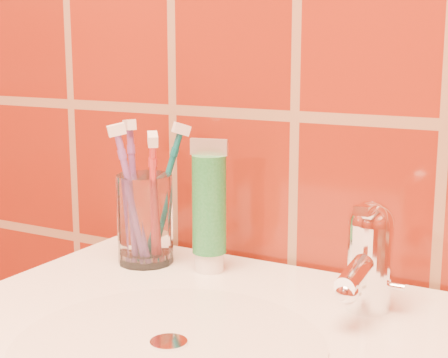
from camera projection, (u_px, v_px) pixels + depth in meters
The scene contains 7 objects.
glass_tumbler at pixel (145, 219), 0.89m from camera, with size 0.07×0.07×0.12m, color white.
toothpaste_tube at pixel (209, 210), 0.85m from camera, with size 0.05×0.04×0.17m.
faucet at pixel (369, 253), 0.73m from camera, with size 0.05×0.11×0.12m.
toothbrush_0 at pixel (132, 197), 0.87m from camera, with size 0.05×0.05×0.19m, color #7A4CA3, non-canonical shape.
toothbrush_1 at pixel (153, 201), 0.86m from camera, with size 0.05×0.06×0.18m, color red, non-canonical shape.
toothbrush_2 at pixel (134, 192), 0.89m from camera, with size 0.04×0.04×0.19m, color #734491, non-canonical shape.
toothbrush_3 at pixel (163, 193), 0.90m from camera, with size 0.06×0.07×0.19m, color #0B5B62, non-canonical shape.
Camera 1 is at (0.34, 0.41, 1.13)m, focal length 55.00 mm.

